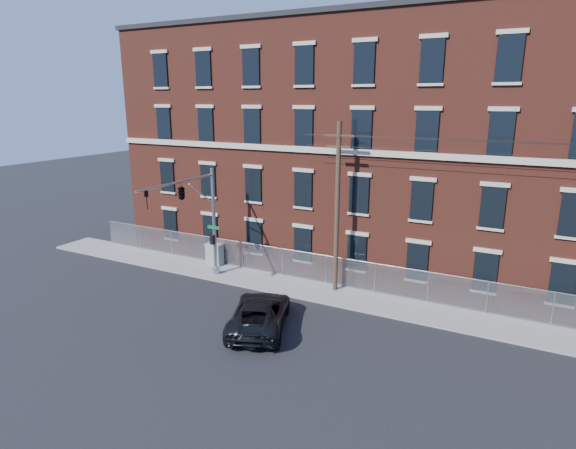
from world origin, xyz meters
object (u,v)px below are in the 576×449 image
at_px(pickup_truck, 260,313).
at_px(traffic_signal_mast, 190,202).
at_px(utility_pole_near, 337,205).
at_px(utility_cabinet, 215,254).

bearing_deg(pickup_truck, traffic_signal_mast, -44.30).
relative_size(traffic_signal_mast, utility_pole_near, 0.70).
bearing_deg(pickup_truck, utility_pole_near, -125.87).
height_order(traffic_signal_mast, utility_cabinet, traffic_signal_mast).
relative_size(traffic_signal_mast, pickup_truck, 1.22).
xyz_separation_m(traffic_signal_mast, utility_cabinet, (-1.17, 3.82, -4.53)).
bearing_deg(utility_pole_near, utility_cabinet, 177.50).
height_order(utility_pole_near, pickup_truck, utility_pole_near).
distance_m(utility_pole_near, utility_cabinet, 10.21).
xyz_separation_m(traffic_signal_mast, utility_pole_near, (8.00, 3.42, -0.05)).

